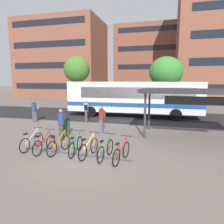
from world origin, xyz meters
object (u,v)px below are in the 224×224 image
(commuter_black_pack_2, at_px, (86,110))
(parked_bicycle_green_5, at_px, (106,150))
(commuter_olive_pack_3, at_px, (102,117))
(transit_shelter, at_px, (199,92))
(parked_bicycle_red_6, at_px, (122,153))
(parked_bicycle_green_3, at_px, (76,146))
(trash_bin, at_px, (65,126))
(parked_bicycle_yellow_4, at_px, (89,148))
(street_tree_1, at_px, (166,72))
(parked_bicycle_red_1, at_px, (44,144))
(commuter_grey_pack_0, at_px, (34,110))
(parked_bicycle_silver_0, at_px, (32,142))
(street_tree_0, at_px, (77,69))
(city_bus, at_px, (133,97))
(parked_bicycle_orange_2, at_px, (59,145))
(commuter_olive_pack_1, at_px, (61,122))

(commuter_black_pack_2, bearing_deg, parked_bicycle_green_5, -173.99)
(commuter_black_pack_2, relative_size, commuter_olive_pack_3, 1.01)
(parked_bicycle_green_5, height_order, transit_shelter, transit_shelter)
(parked_bicycle_red_6, bearing_deg, commuter_olive_pack_3, 38.42)
(parked_bicycle_green_3, distance_m, trash_bin, 3.58)
(parked_bicycle_green_3, xyz_separation_m, parked_bicycle_yellow_4, (0.66, -0.12, 0.00))
(parked_bicycle_green_3, relative_size, street_tree_1, 0.28)
(parked_bicycle_green_5, bearing_deg, street_tree_1, -0.72)
(commuter_black_pack_2, relative_size, trash_bin, 1.69)
(parked_bicycle_red_1, xyz_separation_m, commuter_grey_pack_0, (-4.74, 5.99, 0.62))
(parked_bicycle_silver_0, height_order, street_tree_0, street_tree_0)
(city_bus, bearing_deg, parked_bicycle_silver_0, 71.83)
(city_bus, relative_size, transit_shelter, 1.79)
(parked_bicycle_green_5, relative_size, commuter_olive_pack_3, 0.99)
(city_bus, relative_size, parked_bicycle_orange_2, 7.03)
(parked_bicycle_red_1, xyz_separation_m, parked_bicycle_yellow_4, (2.19, 0.01, 0.00))
(street_tree_0, distance_m, street_tree_1, 12.09)
(parked_bicycle_red_1, bearing_deg, parked_bicycle_orange_2, -81.37)
(city_bus, relative_size, parked_bicycle_green_3, 7.00)
(parked_bicycle_green_5, relative_size, commuter_olive_pack_1, 0.98)
(commuter_olive_pack_1, distance_m, street_tree_0, 18.34)
(city_bus, relative_size, parked_bicycle_green_5, 7.02)
(parked_bicycle_red_1, bearing_deg, parked_bicycle_green_3, -83.23)
(parked_bicycle_silver_0, bearing_deg, parked_bicycle_green_5, -91.39)
(commuter_olive_pack_1, bearing_deg, city_bus, 155.84)
(street_tree_1, bearing_deg, trash_bin, -111.07)
(trash_bin, bearing_deg, commuter_olive_pack_3, 27.12)
(commuter_black_pack_2, xyz_separation_m, street_tree_0, (-6.07, 11.88, 3.86))
(parked_bicycle_silver_0, relative_size, commuter_olive_pack_3, 1.00)
(parked_bicycle_green_3, xyz_separation_m, parked_bicycle_green_5, (1.44, -0.15, 0.00))
(commuter_olive_pack_1, xyz_separation_m, trash_bin, (-0.29, 1.02, -0.49))
(transit_shelter, bearing_deg, parked_bicycle_green_3, -140.12)
(parked_bicycle_red_6, xyz_separation_m, street_tree_1, (1.63, 18.39, 3.97))
(parked_bicycle_red_1, distance_m, parked_bicycle_green_3, 1.53)
(trash_bin, distance_m, street_tree_0, 17.43)
(commuter_olive_pack_1, xyz_separation_m, street_tree_0, (-6.53, 16.70, 3.85))
(street_tree_1, bearing_deg, parked_bicycle_orange_2, -104.27)
(parked_bicycle_yellow_4, xyz_separation_m, transit_shelter, (5.03, 4.61, 2.25))
(parked_bicycle_silver_0, distance_m, parked_bicycle_green_5, 3.77)
(parked_bicycle_silver_0, bearing_deg, transit_shelter, -59.25)
(commuter_grey_pack_0, bearing_deg, parked_bicycle_yellow_4, 76.41)
(transit_shelter, height_order, commuter_grey_pack_0, transit_shelter)
(parked_bicycle_yellow_4, bearing_deg, commuter_olive_pack_3, 17.67)
(parked_bicycle_yellow_4, distance_m, commuter_olive_pack_1, 3.22)
(parked_bicycle_red_1, xyz_separation_m, parked_bicycle_green_3, (1.53, 0.13, 0.00))
(city_bus, height_order, parked_bicycle_green_5, city_bus)
(parked_bicycle_red_1, bearing_deg, transit_shelter, -55.50)
(commuter_black_pack_2, height_order, street_tree_0, street_tree_0)
(commuter_black_pack_2, bearing_deg, commuter_olive_pack_1, 163.60)
(commuter_grey_pack_0, height_order, trash_bin, commuter_grey_pack_0)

